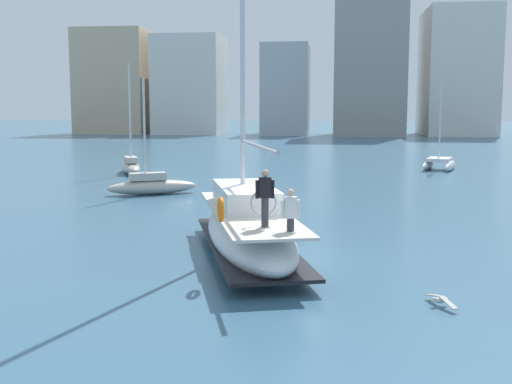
{
  "coord_description": "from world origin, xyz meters",
  "views": [
    {
      "loc": [
        1.6,
        -19.56,
        4.73
      ],
      "look_at": [
        -1.02,
        2.43,
        1.8
      ],
      "focal_mm": 45.37,
      "sensor_mm": 36.0,
      "label": 1
    }
  ],
  "objects_px": {
    "main_sailboat": "(248,227)",
    "seagull": "(440,299)",
    "moored_cutter_left": "(152,185)",
    "moored_sloop_near": "(439,163)",
    "moored_catamaran": "(131,166)"
  },
  "relations": [
    {
      "from": "main_sailboat",
      "to": "seagull",
      "type": "xyz_separation_m",
      "value": [
        5.25,
        -4.71,
        -0.75
      ]
    },
    {
      "from": "main_sailboat",
      "to": "moored_cutter_left",
      "type": "height_order",
      "value": "main_sailboat"
    },
    {
      "from": "moored_sloop_near",
      "to": "seagull",
      "type": "distance_m",
      "value": 34.81
    },
    {
      "from": "moored_sloop_near",
      "to": "moored_cutter_left",
      "type": "distance_m",
      "value": 23.77
    },
    {
      "from": "moored_catamaran",
      "to": "main_sailboat",
      "type": "bearing_deg",
      "value": -64.43
    },
    {
      "from": "moored_catamaran",
      "to": "seagull",
      "type": "bearing_deg",
      "value": -59.81
    },
    {
      "from": "moored_catamaran",
      "to": "moored_cutter_left",
      "type": "height_order",
      "value": "moored_catamaran"
    },
    {
      "from": "moored_catamaran",
      "to": "seagull",
      "type": "distance_m",
      "value": 33.53
    },
    {
      "from": "moored_sloop_near",
      "to": "moored_cutter_left",
      "type": "relative_size",
      "value": 1.02
    },
    {
      "from": "main_sailboat",
      "to": "moored_catamaran",
      "type": "relative_size",
      "value": 1.8
    },
    {
      "from": "moored_cutter_left",
      "to": "moored_catamaran",
      "type": "bearing_deg",
      "value": 113.38
    },
    {
      "from": "moored_sloop_near",
      "to": "seagull",
      "type": "relative_size",
      "value": 5.42
    },
    {
      "from": "moored_catamaran",
      "to": "moored_cutter_left",
      "type": "bearing_deg",
      "value": -66.62
    },
    {
      "from": "moored_catamaran",
      "to": "moored_sloop_near",
      "type": "bearing_deg",
      "value": 13.67
    },
    {
      "from": "seagull",
      "to": "moored_cutter_left",
      "type": "bearing_deg",
      "value": 123.66
    }
  ]
}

